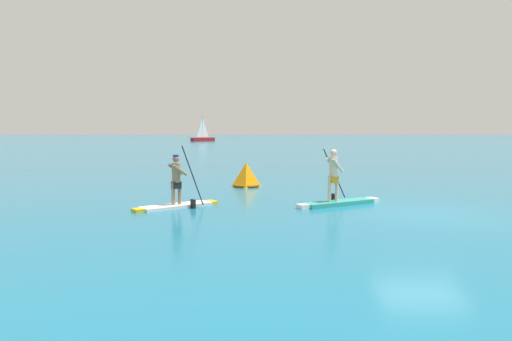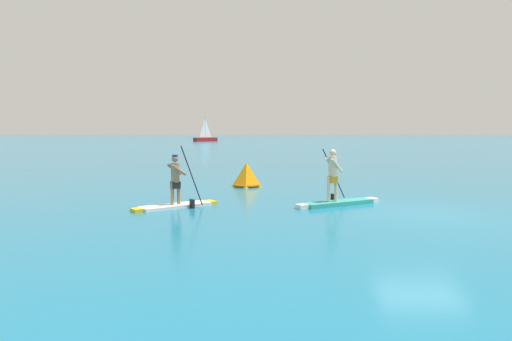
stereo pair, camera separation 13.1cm
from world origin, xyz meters
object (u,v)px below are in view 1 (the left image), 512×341
at_px(paddleboarder_mid_center, 338,194).
at_px(paddleboarder_near_left, 177,196).
at_px(sailboat_left_horizon, 203,138).
at_px(race_marker_buoy, 246,176).

bearing_deg(paddleboarder_mid_center, paddleboarder_near_left, 156.02).
bearing_deg(paddleboarder_near_left, sailboat_left_horizon, 58.46).
bearing_deg(paddleboarder_mid_center, race_marker_buoy, 92.32).
height_order(paddleboarder_mid_center, race_marker_buoy, paddleboarder_mid_center).
distance_m(paddleboarder_mid_center, race_marker_buoy, 5.83).
relative_size(paddleboarder_near_left, paddleboarder_mid_center, 0.85).
xyz_separation_m(paddleboarder_near_left, sailboat_left_horizon, (-11.72, 85.29, 0.37)).
relative_size(paddleboarder_near_left, sailboat_left_horizon, 0.45).
height_order(paddleboarder_near_left, race_marker_buoy, paddleboarder_near_left).
xyz_separation_m(race_marker_buoy, sailboat_left_horizon, (-13.61, 79.78, 0.30)).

